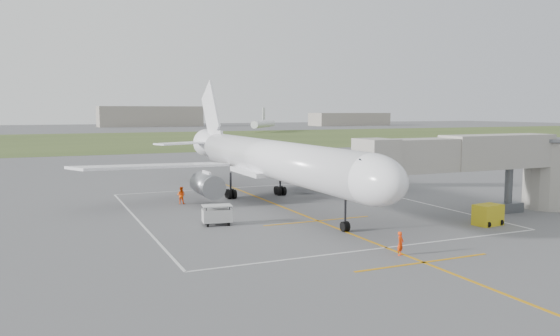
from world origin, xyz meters
name	(u,v)px	position (x,y,z in m)	size (l,w,h in m)	color
ground	(272,203)	(0.00, 0.00, 0.00)	(700.00, 700.00, 0.00)	#505052
grass_strip	(113,140)	(0.00, 130.00, 0.01)	(700.00, 120.00, 0.02)	#3D5123
apron_markings	(297,212)	(0.00, -5.82, 0.01)	(28.20, 60.00, 0.01)	#CA870B
airliner	(269,159)	(0.00, 0.75, 4.39)	(38.93, 46.75, 13.52)	white
jet_bridge	(491,162)	(15.72, -13.50, 4.74)	(23.40, 5.00, 7.20)	gray
gpu_unit	(488,215)	(11.96, -17.16, 0.84)	(2.46, 1.89, 1.71)	gold
baggage_cart	(217,215)	(-8.36, -8.11, 0.84)	(2.55, 1.75, 1.65)	silver
ramp_worker_nose	(400,243)	(-0.29, -21.99, 0.78)	(0.57, 0.37, 1.56)	#FF3A08
ramp_worker_wing	(181,195)	(-8.61, 3.16, 0.88)	(0.85, 0.66, 1.76)	#FF4F08
distant_hangars	(49,119)	(-16.15, 265.19, 5.17)	(345.00, 49.00, 12.00)	gray
distant_aircraft	(115,126)	(5.16, 164.28, 3.59)	(153.13, 52.09, 8.85)	white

